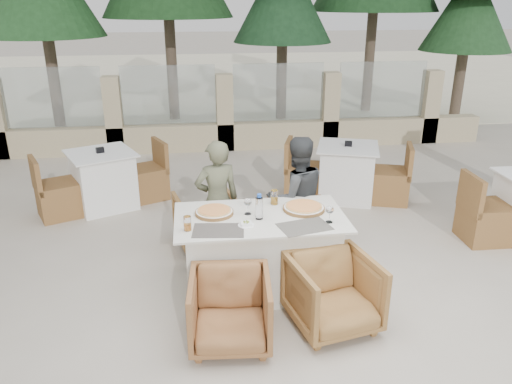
{
  "coord_description": "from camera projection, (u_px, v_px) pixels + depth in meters",
  "views": [
    {
      "loc": [
        -0.64,
        -4.32,
        2.68
      ],
      "look_at": [
        -0.03,
        0.21,
        0.9
      ],
      "focal_mm": 35.0,
      "sensor_mm": 36.0,
      "label": 1
    }
  ],
  "objects": [
    {
      "name": "armchair_far_left",
      "position": [
        206.0,
        220.0,
        5.72
      ],
      "size": [
        0.78,
        0.8,
        0.61
      ],
      "primitive_type": "imported",
      "rotation": [
        0.0,
        0.0,
        3.37
      ],
      "color": "olive",
      "rests_on": "ground"
    },
    {
      "name": "bg_table_a",
      "position": [
        103.0,
        180.0,
        6.74
      ],
      "size": [
        1.83,
        1.42,
        0.77
      ],
      "primitive_type": null,
      "rotation": [
        0.0,
        0.0,
        0.42
      ],
      "color": "white",
      "rests_on": "ground"
    },
    {
      "name": "dining_table",
      "position": [
        260.0,
        253.0,
        4.81
      ],
      "size": [
        1.6,
        0.9,
        0.77
      ],
      "primitive_type": null,
      "color": "silver",
      "rests_on": "ground"
    },
    {
      "name": "armchair_near_left",
      "position": [
        230.0,
        310.0,
        4.06
      ],
      "size": [
        0.71,
        0.72,
        0.61
      ],
      "primitive_type": "imported",
      "rotation": [
        0.0,
        0.0,
        -0.08
      ],
      "color": "#8F5D34",
      "rests_on": "ground"
    },
    {
      "name": "sand_patch",
      "position": [
        206.0,
        77.0,
        17.97
      ],
      "size": [
        30.0,
        16.0,
        0.01
      ],
      "primitive_type": "cube",
      "color": "#F1EAC5",
      "rests_on": "ground"
    },
    {
      "name": "placemat_near_right",
      "position": [
        304.0,
        227.0,
        4.46
      ],
      "size": [
        0.51,
        0.4,
        0.0
      ],
      "primitive_type": "cube",
      "rotation": [
        0.0,
        0.0,
        0.23
      ],
      "color": "#5C584F",
      "rests_on": "dining_table"
    },
    {
      "name": "perimeter_wall_far",
      "position": [
        225.0,
        107.0,
        9.18
      ],
      "size": [
        10.0,
        0.34,
        1.6
      ],
      "primitive_type": null,
      "color": "tan",
      "rests_on": "ground"
    },
    {
      "name": "wine_glass_corner",
      "position": [
        330.0,
        213.0,
        4.52
      ],
      "size": [
        0.09,
        0.09,
        0.18
      ],
      "primitive_type": null,
      "rotation": [
        0.0,
        0.0,
        -0.24
      ],
      "color": "white",
      "rests_on": "dining_table"
    },
    {
      "name": "pizza_left",
      "position": [
        214.0,
        212.0,
        4.72
      ],
      "size": [
        0.48,
        0.48,
        0.05
      ],
      "primitive_type": "cylinder",
      "rotation": [
        0.0,
        0.0,
        0.4
      ],
      "color": "#CF4F1C",
      "rests_on": "dining_table"
    },
    {
      "name": "armchair_far_right",
      "position": [
        297.0,
        227.0,
        5.56
      ],
      "size": [
        0.68,
        0.69,
        0.59
      ],
      "primitive_type": "imported",
      "rotation": [
        0.0,
        0.0,
        3.06
      ],
      "color": "#9C6038",
      "rests_on": "ground"
    },
    {
      "name": "diner_left",
      "position": [
        217.0,
        200.0,
        5.33
      ],
      "size": [
        0.54,
        0.41,
        1.33
      ],
      "primitive_type": "imported",
      "rotation": [
        0.0,
        0.0,
        3.34
      ],
      "color": "#5A5D43",
      "rests_on": "ground"
    },
    {
      "name": "olive_dish",
      "position": [
        246.0,
        223.0,
        4.48
      ],
      "size": [
        0.13,
        0.13,
        0.04
      ],
      "primitive_type": null,
      "rotation": [
        0.0,
        0.0,
        0.15
      ],
      "color": "white",
      "rests_on": "dining_table"
    },
    {
      "name": "armchair_near_right",
      "position": [
        333.0,
        293.0,
        4.27
      ],
      "size": [
        0.82,
        0.84,
        0.64
      ],
      "primitive_type": "imported",
      "rotation": [
        0.0,
        0.0,
        0.21
      ],
      "color": "olive",
      "rests_on": "ground"
    },
    {
      "name": "wine_glass_centre",
      "position": [
        248.0,
        205.0,
        4.69
      ],
      "size": [
        0.1,
        0.1,
        0.18
      ],
      "primitive_type": null,
      "rotation": [
        0.0,
        0.0,
        0.42
      ],
      "color": "white",
      "rests_on": "dining_table"
    },
    {
      "name": "pizza_right",
      "position": [
        304.0,
        207.0,
        4.81
      ],
      "size": [
        0.47,
        0.47,
        0.05
      ],
      "primitive_type": "cylinder",
      "rotation": [
        0.0,
        0.0,
        0.18
      ],
      "color": "orange",
      "rests_on": "dining_table"
    },
    {
      "name": "diner_right",
      "position": [
        296.0,
        198.0,
        5.34
      ],
      "size": [
        0.73,
        0.61,
        1.36
      ],
      "primitive_type": "imported",
      "rotation": [
        0.0,
        0.0,
        3.3
      ],
      "color": "#36393B",
      "rests_on": "ground"
    },
    {
      "name": "bg_table_b",
      "position": [
        346.0,
        172.0,
        7.02
      ],
      "size": [
        1.81,
        1.29,
        0.77
      ],
      "primitive_type": null,
      "rotation": [
        0.0,
        0.0,
        -0.32
      ],
      "color": "silver",
      "rests_on": "ground"
    },
    {
      "name": "pine_far_right",
      "position": [
        468.0,
        19.0,
        10.91
      ],
      "size": [
        1.98,
        1.98,
        4.5
      ],
      "primitive_type": "cone",
      "color": "#214A23",
      "rests_on": "ground"
    },
    {
      "name": "pine_centre",
      "position": [
        283.0,
        6.0,
        10.97
      ],
      "size": [
        2.2,
        2.2,
        5.0
      ],
      "primitive_type": "cone",
      "color": "#1B4021",
      "rests_on": "ground"
    },
    {
      "name": "water_bottle",
      "position": [
        259.0,
        207.0,
        4.58
      ],
      "size": [
        0.07,
        0.07,
        0.25
      ],
      "primitive_type": "cylinder",
      "rotation": [
        0.0,
        0.0,
        0.01
      ],
      "color": "#C0DDFD",
      "rests_on": "dining_table"
    },
    {
      "name": "beer_glass_left",
      "position": [
        187.0,
        223.0,
        4.37
      ],
      "size": [
        0.08,
        0.08,
        0.13
      ],
      "primitive_type": "cylinder",
      "rotation": [
        0.0,
        0.0,
        -0.24
      ],
      "color": "orange",
      "rests_on": "dining_table"
    },
    {
      "name": "ground",
      "position": [
        262.0,
        282.0,
        5.04
      ],
      "size": [
        80.0,
        80.0,
        0.0
      ],
      "primitive_type": "plane",
      "color": "#B8AE9D",
      "rests_on": "ground"
    },
    {
      "name": "placemat_near_left",
      "position": [
        218.0,
        230.0,
        4.39
      ],
      "size": [
        0.48,
        0.35,
        0.0
      ],
      "primitive_type": "cube",
      "rotation": [
        0.0,
        0.0,
        -0.12
      ],
      "color": "#524B46",
      "rests_on": "dining_table"
    },
    {
      "name": "beer_glass_right",
      "position": [
        274.0,
        197.0,
        4.93
      ],
      "size": [
        0.09,
        0.09,
        0.15
      ],
      "primitive_type": "cylinder",
      "rotation": [
        0.0,
        0.0,
        0.22
      ],
      "color": "orange",
      "rests_on": "dining_table"
    }
  ]
}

